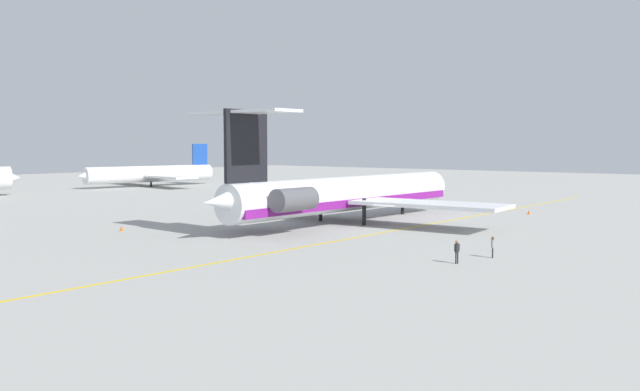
{
  "coord_description": "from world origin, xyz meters",
  "views": [
    {
      "loc": [
        -57.95,
        -36.57,
        8.63
      ],
      "look_at": [
        2.36,
        10.43,
        2.78
      ],
      "focal_mm": 37.65,
      "sensor_mm": 36.0,
      "label": 1
    }
  ],
  "objects": [
    {
      "name": "ground_crew_starboard",
      "position": [
        -10.01,
        -15.89,
        1.04
      ],
      "size": [
        0.4,
        0.26,
        1.64
      ],
      "rotation": [
        0.0,
        0.0,
        5.03
      ],
      "color": "black",
      "rests_on": "ground"
    },
    {
      "name": "ground_crew_near_nose",
      "position": [
        -13.98,
        -14.87,
        1.09
      ],
      "size": [
        0.37,
        0.28,
        1.72
      ],
      "rotation": [
        0.0,
        0.0,
        0.96
      ],
      "color": "black",
      "rests_on": "ground"
    },
    {
      "name": "taxiway_centreline",
      "position": [
        2.36,
        -1.51,
        0.0
      ],
      "size": [
        104.49,
        2.88,
        0.01
      ],
      "primitive_type": "cube",
      "rotation": [
        0.0,
        0.0,
        -0.02
      ],
      "color": "gold",
      "rests_on": "ground"
    },
    {
      "name": "main_jetliner",
      "position": [
        1.22,
        6.47,
        3.23
      ],
      "size": [
        40.61,
        36.09,
        11.83
      ],
      "rotation": [
        0.0,
        0.0,
        -0.04
      ],
      "color": "silver",
      "rests_on": "ground"
    },
    {
      "name": "ground_crew_near_tail",
      "position": [
        24.8,
        25.24,
        1.05
      ],
      "size": [
        0.39,
        0.26,
        1.66
      ],
      "rotation": [
        0.0,
        0.0,
        1.16
      ],
      "color": "black",
      "rests_on": "ground"
    },
    {
      "name": "safety_cone_tail",
      "position": [
        24.54,
        16.65,
        0.28
      ],
      "size": [
        0.4,
        0.4,
        0.55
      ],
      "primitive_type": "cone",
      "color": "#EA590F",
      "rests_on": "ground"
    },
    {
      "name": "safety_cone_nose",
      "position": [
        22.91,
        -6.33,
        0.28
      ],
      "size": [
        0.4,
        0.4,
        0.55
      ],
      "primitive_type": "cone",
      "color": "#EA590F",
      "rests_on": "ground"
    },
    {
      "name": "ground_crew_portside",
      "position": [
        19.4,
        22.68,
        1.14
      ],
      "size": [
        0.29,
        0.46,
        1.8
      ],
      "rotation": [
        0.0,
        0.0,
        3.05
      ],
      "color": "black",
      "rests_on": "ground"
    },
    {
      "name": "ground",
      "position": [
        0.0,
        0.0,
        0.0
      ],
      "size": [
        298.45,
        298.45,
        0.0
      ],
      "primitive_type": "plane",
      "color": "#9E9E99"
    },
    {
      "name": "airliner_mid_left",
      "position": [
        28.34,
        75.48,
        2.57
      ],
      "size": [
        29.17,
        29.0,
        8.73
      ],
      "rotation": [
        0.0,
        0.0,
        2.97
      ],
      "color": "white",
      "rests_on": "ground"
    },
    {
      "name": "safety_cone_wingtip",
      "position": [
        -17.72,
        19.91,
        0.28
      ],
      "size": [
        0.4,
        0.4,
        0.55
      ],
      "primitive_type": "cone",
      "color": "#EA590F",
      "rests_on": "ground"
    }
  ]
}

